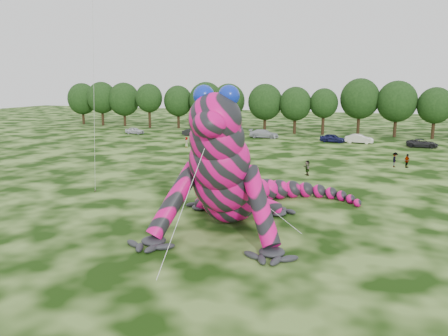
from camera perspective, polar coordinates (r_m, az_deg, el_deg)
The scene contains 28 objects.
ground at distance 30.35m, azimuth -3.27°, elevation -8.02°, with size 240.00×240.00×0.00m, color #16330A.
inflatable_gecko at distance 31.41m, azimuth 1.26°, elevation 1.95°, with size 16.59×19.70×9.85m, color #E20975, non-canonical shape.
tree_0 at distance 108.08m, azimuth -17.99°, elevation 8.00°, with size 6.91×6.22×9.51m, color black, non-canonical shape.
tree_1 at distance 103.45m, azimuth -15.64°, elevation 8.09°, with size 6.74×6.07×9.81m, color black, non-canonical shape.
tree_2 at distance 101.07m, azimuth -12.91°, elevation 8.11°, with size 7.04×6.34×9.64m, color black, non-canonical shape.
tree_3 at distance 95.87m, azimuth -9.74°, elevation 8.01°, with size 5.81×5.23×9.44m, color black, non-canonical shape.
tree_4 at distance 94.53m, azimuth -6.00°, elevation 7.94°, with size 6.22×5.60×9.06m, color black, non-canonical shape.
tree_5 at distance 91.62m, azimuth -2.36°, elevation 8.12°, with size 7.16×6.44×9.80m, color black, non-canonical shape.
tree_6 at distance 88.03m, azimuth 0.60°, elevation 7.90°, with size 6.52×5.86×9.49m, color black, non-canonical shape.
tree_7 at distance 85.99m, azimuth 5.38°, elevation 7.76°, with size 6.68×6.01×9.48m, color black, non-canonical shape.
tree_8 at distance 84.92m, azimuth 9.27°, elevation 7.44°, with size 6.14×5.53×8.94m, color black, non-canonical shape.
tree_9 at distance 84.49m, azimuth 12.86°, elevation 7.20°, with size 5.27×4.74×8.68m, color black, non-canonical shape.
tree_10 at distance 85.13m, azimuth 17.26°, elevation 7.62°, with size 7.09×6.38×10.50m, color black, non-canonical shape.
tree_11 at distance 84.71m, azimuth 21.58°, elevation 7.17°, with size 7.01×6.31×10.07m, color black, non-canonical shape.
tree_12 at distance 84.70m, azimuth 25.80°, elevation 6.47°, with size 5.99×5.39×8.97m, color black, non-canonical shape.
car_0 at distance 85.74m, azimuth -11.59°, elevation 4.81°, with size 1.48×3.68×1.25m, color silver.
car_1 at distance 81.00m, azimuth -4.11°, elevation 4.66°, with size 1.37×3.94×1.30m, color black.
car_2 at distance 80.25m, azimuth -0.73°, elevation 4.61°, with size 2.11×4.58×1.27m, color #980713.
car_3 at distance 78.30m, azimuth 5.24°, elevation 4.49°, with size 2.11×5.20×1.51m, color #B8BCC2.
car_4 at distance 74.61m, azimuth 14.01°, elevation 3.82°, with size 1.65×4.11×1.40m, color #181A4A.
car_5 at distance 74.56m, azimuth 17.24°, elevation 3.66°, with size 1.55×4.46×1.47m, color silver.
car_6 at distance 73.36m, azimuth 24.46°, elevation 2.96°, with size 2.12×4.60×1.28m, color #242427.
spectator_1 at distance 54.96m, azimuth -0.86°, elevation 1.80°, with size 0.91×0.71×1.87m, color gray.
spectator_3 at distance 55.48m, azimuth 22.78°, elevation 0.87°, with size 0.95×0.40×1.63m, color gray.
spectator_0 at distance 54.64m, azimuth 0.09°, elevation 1.62°, with size 0.60×0.39×1.64m, color gray.
spectator_2 at distance 55.29m, azimuth 21.43°, elevation 1.01°, with size 1.14×0.65×1.76m, color gray.
spectator_5 at distance 47.84m, azimuth 10.82°, elevation 0.01°, with size 1.51×0.48×1.63m, color gray.
spectator_4 at distance 67.22m, azimuth -4.92°, elevation 3.38°, with size 0.77×0.50×1.57m, color gray.
Camera 1 is at (11.27, -26.33, 10.06)m, focal length 35.00 mm.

